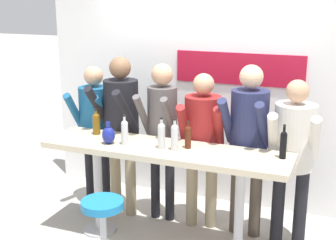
{
  "coord_description": "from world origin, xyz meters",
  "views": [
    {
      "loc": [
        1.63,
        -3.94,
        2.47
      ],
      "look_at": [
        0.0,
        0.09,
        1.29
      ],
      "focal_mm": 50.0,
      "sensor_mm": 36.0,
      "label": 1
    }
  ],
  "objects_px": {
    "wine_bottle_0": "(188,136)",
    "wine_bottle_4": "(175,136)",
    "person_center_left": "(162,124)",
    "person_right": "(294,146)",
    "bar_stool": "(103,225)",
    "person_center": "(202,135)",
    "person_center_right": "(248,133)",
    "wine_bottle_3": "(161,134)",
    "wine_bottle_5": "(125,131)",
    "decorative_vase": "(109,135)",
    "person_far_left": "(95,121)",
    "wine_bottle_2": "(96,123)",
    "tasting_table": "(164,163)",
    "wine_bottle_1": "(283,143)",
    "person_left": "(121,119)"
  },
  "relations": [
    {
      "from": "person_center_left",
      "to": "person_center",
      "type": "relative_size",
      "value": 1.04
    },
    {
      "from": "person_right",
      "to": "person_center_right",
      "type": "bearing_deg",
      "value": 173.9
    },
    {
      "from": "person_far_left",
      "to": "person_center",
      "type": "relative_size",
      "value": 1.0
    },
    {
      "from": "person_center",
      "to": "wine_bottle_0",
      "type": "bearing_deg",
      "value": -100.19
    },
    {
      "from": "wine_bottle_2",
      "to": "wine_bottle_5",
      "type": "height_order",
      "value": "wine_bottle_5"
    },
    {
      "from": "tasting_table",
      "to": "person_far_left",
      "type": "distance_m",
      "value": 1.25
    },
    {
      "from": "person_left",
      "to": "wine_bottle_0",
      "type": "bearing_deg",
      "value": -15.9
    },
    {
      "from": "person_center_right",
      "to": "decorative_vase",
      "type": "relative_size",
      "value": 8.19
    },
    {
      "from": "person_far_left",
      "to": "person_center",
      "type": "distance_m",
      "value": 1.32
    },
    {
      "from": "person_center_left",
      "to": "person_right",
      "type": "relative_size",
      "value": 1.04
    },
    {
      "from": "wine_bottle_4",
      "to": "person_right",
      "type": "bearing_deg",
      "value": 27.69
    },
    {
      "from": "person_center_left",
      "to": "wine_bottle_5",
      "type": "bearing_deg",
      "value": -104.93
    },
    {
      "from": "person_center_right",
      "to": "wine_bottle_0",
      "type": "xyz_separation_m",
      "value": [
        -0.48,
        -0.45,
        0.04
      ]
    },
    {
      "from": "wine_bottle_3",
      "to": "wine_bottle_1",
      "type": "bearing_deg",
      "value": 7.71
    },
    {
      "from": "person_right",
      "to": "wine_bottle_4",
      "type": "distance_m",
      "value": 1.17
    },
    {
      "from": "wine_bottle_0",
      "to": "decorative_vase",
      "type": "distance_m",
      "value": 0.79
    },
    {
      "from": "wine_bottle_0",
      "to": "wine_bottle_4",
      "type": "height_order",
      "value": "wine_bottle_4"
    },
    {
      "from": "person_far_left",
      "to": "decorative_vase",
      "type": "relative_size",
      "value": 7.63
    },
    {
      "from": "tasting_table",
      "to": "wine_bottle_0",
      "type": "relative_size",
      "value": 9.1
    },
    {
      "from": "wine_bottle_3",
      "to": "decorative_vase",
      "type": "height_order",
      "value": "wine_bottle_3"
    },
    {
      "from": "person_right",
      "to": "wine_bottle_5",
      "type": "relative_size",
      "value": 5.61
    },
    {
      "from": "person_far_left",
      "to": "wine_bottle_1",
      "type": "bearing_deg",
      "value": -13.69
    },
    {
      "from": "person_right",
      "to": "wine_bottle_3",
      "type": "height_order",
      "value": "person_right"
    },
    {
      "from": "bar_stool",
      "to": "person_center_left",
      "type": "distance_m",
      "value": 1.35
    },
    {
      "from": "wine_bottle_3",
      "to": "wine_bottle_5",
      "type": "distance_m",
      "value": 0.38
    },
    {
      "from": "bar_stool",
      "to": "person_far_left",
      "type": "relative_size",
      "value": 0.42
    },
    {
      "from": "wine_bottle_5",
      "to": "wine_bottle_4",
      "type": "bearing_deg",
      "value": 2.14
    },
    {
      "from": "person_center_left",
      "to": "wine_bottle_3",
      "type": "distance_m",
      "value": 0.6
    },
    {
      "from": "person_left",
      "to": "person_center_right",
      "type": "height_order",
      "value": "person_left"
    },
    {
      "from": "wine_bottle_5",
      "to": "wine_bottle_3",
      "type": "bearing_deg",
      "value": 3.78
    },
    {
      "from": "person_center_right",
      "to": "person_far_left",
      "type": "bearing_deg",
      "value": -177.66
    },
    {
      "from": "person_left",
      "to": "person_right",
      "type": "bearing_deg",
      "value": 8.57
    },
    {
      "from": "person_far_left",
      "to": "decorative_vase",
      "type": "distance_m",
      "value": 0.86
    },
    {
      "from": "person_center_right",
      "to": "wine_bottle_4",
      "type": "relative_size",
      "value": 5.8
    },
    {
      "from": "tasting_table",
      "to": "wine_bottle_1",
      "type": "bearing_deg",
      "value": 5.93
    },
    {
      "from": "person_center_left",
      "to": "wine_bottle_5",
      "type": "height_order",
      "value": "person_center_left"
    },
    {
      "from": "person_far_left",
      "to": "decorative_vase",
      "type": "bearing_deg",
      "value": -52.53
    },
    {
      "from": "person_center_right",
      "to": "wine_bottle_1",
      "type": "xyz_separation_m",
      "value": [
        0.4,
        -0.4,
        0.06
      ]
    },
    {
      "from": "person_center_right",
      "to": "person_center",
      "type": "bearing_deg",
      "value": -176.29
    },
    {
      "from": "person_far_left",
      "to": "wine_bottle_2",
      "type": "height_order",
      "value": "person_far_left"
    },
    {
      "from": "person_left",
      "to": "person_center_right",
      "type": "xyz_separation_m",
      "value": [
        1.42,
        0.03,
        -0.01
      ]
    },
    {
      "from": "person_center_left",
      "to": "wine_bottle_5",
      "type": "relative_size",
      "value": 5.85
    },
    {
      "from": "person_right",
      "to": "wine_bottle_5",
      "type": "distance_m",
      "value": 1.65
    },
    {
      "from": "tasting_table",
      "to": "wine_bottle_4",
      "type": "distance_m",
      "value": 0.32
    },
    {
      "from": "wine_bottle_4",
      "to": "decorative_vase",
      "type": "xyz_separation_m",
      "value": [
        -0.68,
        -0.05,
        -0.05
      ]
    },
    {
      "from": "person_right",
      "to": "wine_bottle_5",
      "type": "xyz_separation_m",
      "value": [
        -1.54,
        -0.56,
        0.14
      ]
    },
    {
      "from": "bar_stool",
      "to": "wine_bottle_0",
      "type": "xyz_separation_m",
      "value": [
        0.53,
        0.74,
        0.68
      ]
    },
    {
      "from": "bar_stool",
      "to": "person_center",
      "type": "xyz_separation_m",
      "value": [
        0.53,
        1.19,
        0.57
      ]
    },
    {
      "from": "tasting_table",
      "to": "person_left",
      "type": "distance_m",
      "value": 0.9
    },
    {
      "from": "wine_bottle_4",
      "to": "wine_bottle_1",
      "type": "bearing_deg",
      "value": 9.09
    }
  ]
}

